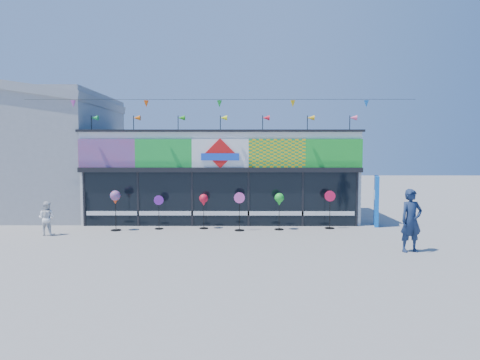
{
  "coord_description": "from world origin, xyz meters",
  "views": [
    {
      "loc": [
        0.94,
        -14.63,
        3.23
      ],
      "look_at": [
        0.85,
        2.0,
        2.07
      ],
      "focal_mm": 32.0,
      "sensor_mm": 36.0,
      "label": 1
    }
  ],
  "objects_px": {
    "spinner_0": "(115,199)",
    "spinner_2": "(204,201)",
    "spinner_5": "(330,209)",
    "adult_man": "(411,221)",
    "spinner_1": "(159,211)",
    "spinner_4": "(279,200)",
    "blue_sign": "(376,201)",
    "child": "(47,218)",
    "spinner_3": "(239,210)"
  },
  "relations": [
    {
      "from": "blue_sign",
      "to": "spinner_2",
      "type": "relative_size",
      "value": 1.49
    },
    {
      "from": "blue_sign",
      "to": "spinner_4",
      "type": "distance_m",
      "value": 4.38
    },
    {
      "from": "spinner_3",
      "to": "spinner_4",
      "type": "relative_size",
      "value": 1.03
    },
    {
      "from": "spinner_0",
      "to": "spinner_5",
      "type": "distance_m",
      "value": 8.72
    },
    {
      "from": "spinner_2",
      "to": "adult_man",
      "type": "height_order",
      "value": "adult_man"
    },
    {
      "from": "spinner_3",
      "to": "adult_man",
      "type": "relative_size",
      "value": 0.77
    },
    {
      "from": "spinner_4",
      "to": "child",
      "type": "bearing_deg",
      "value": -172.56
    },
    {
      "from": "spinner_1",
      "to": "spinner_5",
      "type": "height_order",
      "value": "spinner_5"
    },
    {
      "from": "spinner_1",
      "to": "spinner_5",
      "type": "xyz_separation_m",
      "value": [
        7.02,
        0.16,
        0.1
      ]
    },
    {
      "from": "spinner_0",
      "to": "adult_man",
      "type": "bearing_deg",
      "value": -18.68
    },
    {
      "from": "spinner_4",
      "to": "spinner_0",
      "type": "bearing_deg",
      "value": -178.1
    },
    {
      "from": "child",
      "to": "blue_sign",
      "type": "bearing_deg",
      "value": -165.34
    },
    {
      "from": "spinner_5",
      "to": "child",
      "type": "xyz_separation_m",
      "value": [
        -11.04,
        -1.45,
        -0.18
      ]
    },
    {
      "from": "spinner_1",
      "to": "spinner_5",
      "type": "distance_m",
      "value": 7.03
    },
    {
      "from": "spinner_2",
      "to": "adult_man",
      "type": "distance_m",
      "value": 8.01
    },
    {
      "from": "spinner_5",
      "to": "adult_man",
      "type": "distance_m",
      "value": 4.4
    },
    {
      "from": "spinner_1",
      "to": "spinner_5",
      "type": "bearing_deg",
      "value": 1.28
    },
    {
      "from": "spinner_3",
      "to": "spinner_5",
      "type": "distance_m",
      "value": 3.75
    },
    {
      "from": "spinner_0",
      "to": "spinner_2",
      "type": "distance_m",
      "value": 3.53
    },
    {
      "from": "spinner_2",
      "to": "spinner_4",
      "type": "bearing_deg",
      "value": -4.4
    },
    {
      "from": "spinner_2",
      "to": "adult_man",
      "type": "xyz_separation_m",
      "value": [
        6.95,
        -3.99,
        -0.14
      ]
    },
    {
      "from": "spinner_1",
      "to": "spinner_4",
      "type": "bearing_deg",
      "value": -1.46
    },
    {
      "from": "spinner_0",
      "to": "spinner_4",
      "type": "distance_m",
      "value": 6.59
    },
    {
      "from": "spinner_0",
      "to": "spinner_3",
      "type": "height_order",
      "value": "spinner_0"
    },
    {
      "from": "spinner_0",
      "to": "child",
      "type": "distance_m",
      "value": 2.61
    },
    {
      "from": "blue_sign",
      "to": "spinner_3",
      "type": "distance_m",
      "value": 6.0
    },
    {
      "from": "spinner_4",
      "to": "adult_man",
      "type": "distance_m",
      "value": 5.39
    },
    {
      "from": "spinner_3",
      "to": "spinner_4",
      "type": "height_order",
      "value": "spinner_3"
    },
    {
      "from": "blue_sign",
      "to": "adult_man",
      "type": "bearing_deg",
      "value": -80.06
    },
    {
      "from": "blue_sign",
      "to": "adult_man",
      "type": "relative_size",
      "value": 1.06
    },
    {
      "from": "spinner_0",
      "to": "spinner_1",
      "type": "height_order",
      "value": "spinner_0"
    },
    {
      "from": "spinner_1",
      "to": "spinner_3",
      "type": "height_order",
      "value": "spinner_3"
    },
    {
      "from": "spinner_5",
      "to": "spinner_0",
      "type": "bearing_deg",
      "value": -176.7
    },
    {
      "from": "blue_sign",
      "to": "spinner_2",
      "type": "bearing_deg",
      "value": -159.25
    },
    {
      "from": "adult_man",
      "to": "child",
      "type": "height_order",
      "value": "adult_man"
    },
    {
      "from": "blue_sign",
      "to": "spinner_2",
      "type": "height_order",
      "value": "blue_sign"
    },
    {
      "from": "spinner_1",
      "to": "spinner_2",
      "type": "relative_size",
      "value": 0.96
    },
    {
      "from": "spinner_4",
      "to": "adult_man",
      "type": "height_order",
      "value": "adult_man"
    },
    {
      "from": "spinner_1",
      "to": "adult_man",
      "type": "distance_m",
      "value": 9.6
    },
    {
      "from": "spinner_1",
      "to": "spinner_4",
      "type": "xyz_separation_m",
      "value": [
        4.91,
        -0.13,
        0.47
      ]
    },
    {
      "from": "spinner_4",
      "to": "blue_sign",
      "type": "bearing_deg",
      "value": 13.59
    },
    {
      "from": "spinner_2",
      "to": "spinner_5",
      "type": "height_order",
      "value": "spinner_5"
    },
    {
      "from": "blue_sign",
      "to": "spinner_0",
      "type": "bearing_deg",
      "value": -158.84
    },
    {
      "from": "spinner_0",
      "to": "spinner_3",
      "type": "xyz_separation_m",
      "value": [
        4.97,
        0.01,
        -0.48
      ]
    },
    {
      "from": "blue_sign",
      "to": "spinner_3",
      "type": "xyz_separation_m",
      "value": [
        -5.86,
        -1.24,
        -0.26
      ]
    },
    {
      "from": "spinner_0",
      "to": "spinner_2",
      "type": "relative_size",
      "value": 1.13
    },
    {
      "from": "blue_sign",
      "to": "spinner_3",
      "type": "height_order",
      "value": "blue_sign"
    },
    {
      "from": "spinner_3",
      "to": "spinner_5",
      "type": "xyz_separation_m",
      "value": [
        3.72,
        0.49,
        0.01
      ]
    },
    {
      "from": "blue_sign",
      "to": "child",
      "type": "distance_m",
      "value": 13.37
    },
    {
      "from": "spinner_5",
      "to": "child",
      "type": "relative_size",
      "value": 1.21
    }
  ]
}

